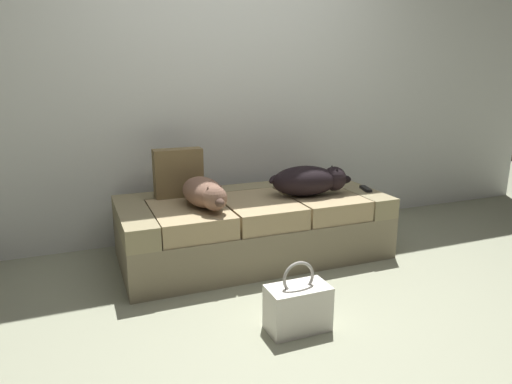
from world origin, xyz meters
name	(u,v)px	position (x,y,z in m)	size (l,w,h in m)	color
ground_plane	(323,322)	(0.00, 0.00, 0.00)	(10.00, 10.00, 0.00)	gray
back_wall	(224,59)	(0.00, 1.62, 1.40)	(6.40, 0.10, 2.80)	silver
couch	(253,227)	(0.00, 1.01, 0.22)	(1.87, 0.85, 0.44)	#81755A
dog_tan	(205,193)	(-0.39, 0.89, 0.54)	(0.28, 0.56, 0.19)	#815D4B
dog_dark	(310,180)	(0.39, 0.91, 0.55)	(0.63, 0.34, 0.21)	black
tv_remote	(366,189)	(0.86, 0.88, 0.45)	(0.04, 0.15, 0.02)	black
throw_pillow	(178,173)	(-0.48, 1.23, 0.61)	(0.34, 0.12, 0.34)	brown
handbag	(298,307)	(-0.16, -0.01, 0.13)	(0.32, 0.18, 0.38)	white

